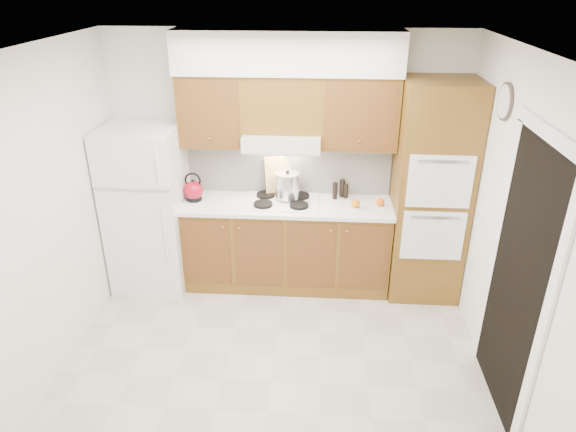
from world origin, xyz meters
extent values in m
plane|color=#B9B0A2|center=(0.00, 0.00, 0.00)|extent=(3.60, 3.60, 0.00)
plane|color=white|center=(0.00, 0.00, 2.60)|extent=(3.60, 3.60, 0.00)
cube|color=white|center=(0.00, 1.50, 1.30)|extent=(3.60, 0.02, 2.60)
cube|color=white|center=(-1.80, 0.00, 1.30)|extent=(0.02, 3.00, 2.60)
cube|color=white|center=(1.80, 0.00, 1.30)|extent=(0.02, 3.00, 2.60)
cube|color=white|center=(-1.41, 1.14, 0.86)|extent=(0.75, 0.72, 1.72)
cube|color=brown|center=(0.02, 1.20, 0.45)|extent=(2.11, 0.60, 0.90)
cube|color=white|center=(0.03, 1.19, 0.92)|extent=(2.13, 0.62, 0.04)
cube|color=white|center=(0.02, 1.49, 1.22)|extent=(2.11, 0.03, 0.56)
cube|color=brown|center=(1.44, 1.18, 1.10)|extent=(0.70, 0.65, 2.20)
cube|color=brown|center=(-0.71, 1.33, 1.85)|extent=(0.63, 0.33, 0.70)
cube|color=brown|center=(0.72, 1.33, 1.85)|extent=(0.73, 0.33, 0.70)
cube|color=silver|center=(-0.02, 1.27, 1.57)|extent=(0.75, 0.45, 0.15)
cube|color=brown|center=(-0.02, 1.33, 1.92)|extent=(0.75, 0.33, 0.55)
cube|color=silver|center=(0.03, 1.32, 2.40)|extent=(2.13, 0.36, 0.40)
cube|color=white|center=(-0.02, 1.21, 0.95)|extent=(0.74, 0.50, 0.01)
cube|color=black|center=(1.79, -0.35, 1.05)|extent=(0.02, 0.90, 2.10)
cylinder|color=#3F3833|center=(1.79, 0.55, 2.15)|extent=(0.02, 0.30, 0.30)
sphere|color=maroon|center=(-0.93, 1.20, 1.05)|extent=(0.20, 0.20, 0.20)
cube|color=tan|center=(-0.06, 1.42, 1.14)|extent=(0.34, 0.20, 0.42)
cylinder|color=silver|center=(0.03, 1.28, 1.10)|extent=(0.30, 0.30, 0.26)
cylinder|color=black|center=(0.51, 1.34, 1.03)|extent=(0.06, 0.06, 0.18)
cylinder|color=black|center=(0.59, 1.40, 1.03)|extent=(0.07, 0.07, 0.18)
cylinder|color=black|center=(0.63, 1.37, 1.01)|extent=(0.06, 0.06, 0.15)
sphere|color=orange|center=(0.97, 1.19, 0.98)|extent=(0.10, 0.10, 0.08)
sphere|color=orange|center=(0.72, 1.13, 0.98)|extent=(0.11, 0.11, 0.09)
camera|label=1|loc=(0.36, -3.56, 3.07)|focal=32.00mm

